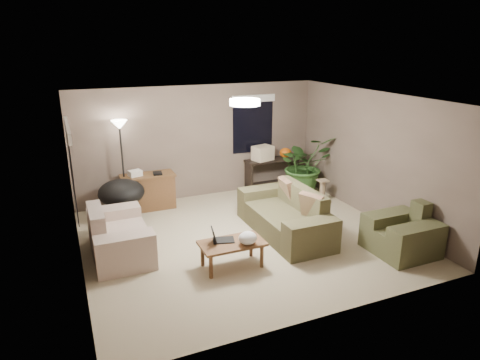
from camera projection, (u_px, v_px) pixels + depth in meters
name	position (u px, v px, depth m)	size (l,w,h in m)	color
room_shell	(245.00, 172.00, 7.31)	(5.50, 5.50, 5.50)	tan
main_sofa	(286.00, 218.00, 7.86)	(0.95, 2.20, 0.85)	#454229
throw_pillows	(299.00, 198.00, 7.84)	(0.39, 1.39, 0.47)	#8C7251
loveseat	(118.00, 238.00, 7.05)	(0.90, 1.60, 0.85)	beige
armchair	(402.00, 235.00, 7.13)	(0.95, 1.00, 0.85)	#47492C
coffee_table	(232.00, 246.00, 6.64)	(1.00, 0.55, 0.42)	brown
laptop	(219.00, 238.00, 6.62)	(0.40, 0.31, 0.24)	black
plastic_bag	(248.00, 238.00, 6.53)	(0.29, 0.26, 0.20)	white
desk	(149.00, 191.00, 8.98)	(1.10, 0.50, 0.75)	brown
desk_papers	(140.00, 173.00, 8.78)	(0.70, 0.30, 0.12)	silver
console_table	(272.00, 172.00, 10.14)	(1.30, 0.40, 0.75)	black
pumpkin	(285.00, 153.00, 10.14)	(0.28, 0.28, 0.23)	orange
cardboard_box	(263.00, 153.00, 9.90)	(0.44, 0.33, 0.33)	beige
papasan_chair	(122.00, 196.00, 8.44)	(0.93, 0.93, 0.80)	black
floor_lamp	(120.00, 136.00, 8.47)	(0.32, 0.32, 1.91)	black
ceiling_fixture	(245.00, 102.00, 6.94)	(0.50, 0.50, 0.10)	white
houseplant	(304.00, 171.00, 9.86)	(1.23, 1.37, 1.07)	#2D5923
cat_scratching_post	(322.00, 192.00, 9.42)	(0.32, 0.32, 0.50)	tan
window_left	(70.00, 154.00, 6.39)	(0.05, 1.56, 1.33)	black
window_back	(253.00, 114.00, 9.79)	(1.06, 0.05, 1.33)	black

